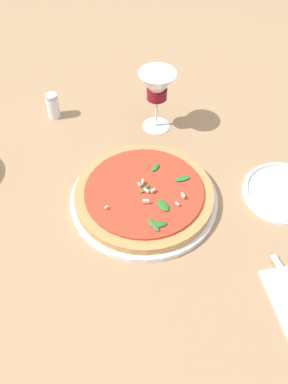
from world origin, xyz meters
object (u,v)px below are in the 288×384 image
at_px(side_plate_white, 283,192).
at_px(shaker_pepper, 53,106).
at_px(wine_glass, 157,88).
at_px(pizza_arugula_main, 144,196).

distance_m(side_plate_white, shaker_pepper, 0.60).
height_order(side_plate_white, shaker_pepper, shaker_pepper).
relative_size(wine_glass, side_plate_white, 0.88).
xyz_separation_m(wine_glass, side_plate_white, (0.24, 0.27, -0.11)).
bearing_deg(wine_glass, side_plate_white, 48.48).
relative_size(pizza_arugula_main, shaker_pepper, 4.71).
bearing_deg(pizza_arugula_main, wine_glass, 171.74).
bearing_deg(pizza_arugula_main, shaker_pepper, -142.69).
height_order(wine_glass, shaker_pepper, wine_glass).
xyz_separation_m(pizza_arugula_main, side_plate_white, (-0.01, 0.30, -0.01)).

